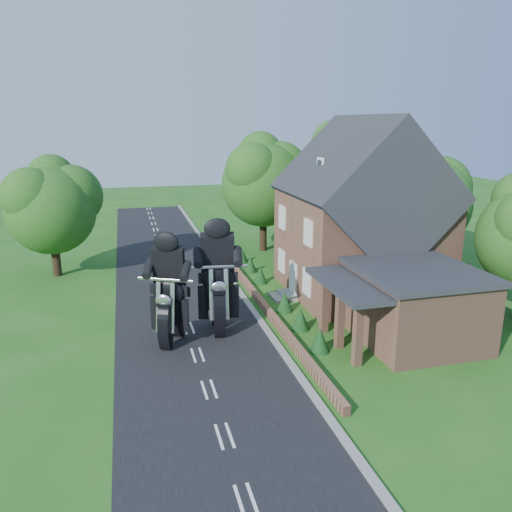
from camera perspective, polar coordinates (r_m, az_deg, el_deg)
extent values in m
plane|color=#215518|center=(22.32, -6.71, -11.20)|extent=(120.00, 120.00, 0.00)
cube|color=black|center=(22.31, -6.71, -11.18)|extent=(7.00, 80.00, 0.02)
cube|color=gray|center=(23.01, 2.46, -10.10)|extent=(0.30, 80.00, 0.12)
cube|color=#98654D|center=(27.55, 0.67, -5.41)|extent=(0.30, 22.00, 0.40)
cube|color=#98654D|center=(29.79, 11.73, 1.49)|extent=(8.00, 8.00, 6.00)
cube|color=#24252B|center=(29.24, 12.05, 7.21)|extent=(8.48, 8.64, 8.48)
cube|color=#98654D|center=(29.95, 15.91, 13.31)|extent=(0.60, 0.90, 1.60)
cube|color=white|center=(28.01, 7.38, 10.17)|extent=(0.12, 0.80, 0.90)
cube|color=black|center=(27.99, 7.27, 10.17)|extent=(0.04, 0.55, 0.65)
cube|color=white|center=(28.77, 4.25, -2.75)|extent=(0.10, 1.10, 2.10)
cube|color=gray|center=(28.96, 3.58, -4.50)|extent=(0.80, 1.60, 0.30)
cube|color=gray|center=(28.84, 2.63, -4.73)|extent=(0.80, 1.60, 0.15)
cube|color=white|center=(26.64, 5.81, -3.02)|extent=(0.10, 1.10, 1.40)
cube|color=black|center=(26.63, 5.77, -3.02)|extent=(0.04, 0.92, 1.22)
cube|color=white|center=(30.61, 2.94, -0.55)|extent=(0.10, 1.10, 1.40)
cube|color=black|center=(30.61, 2.90, -0.55)|extent=(0.04, 0.92, 1.22)
cube|color=white|center=(25.93, 5.97, 2.66)|extent=(0.10, 1.10, 1.40)
cube|color=black|center=(25.92, 5.93, 2.66)|extent=(0.04, 0.92, 1.22)
cube|color=white|center=(30.00, 3.01, 4.42)|extent=(0.10, 1.10, 1.40)
cube|color=black|center=(29.99, 2.97, 4.42)|extent=(0.04, 0.92, 1.22)
cube|color=#98654D|center=(24.30, 17.60, -5.49)|extent=(5.00, 5.60, 3.20)
cube|color=#24252B|center=(23.77, 17.93, -1.60)|extent=(5.30, 5.94, 0.24)
cube|color=#24252B|center=(22.39, 11.13, -3.15)|extent=(2.60, 5.32, 0.22)
cube|color=#98654D|center=(21.18, 11.57, -8.74)|extent=(0.35, 0.35, 2.80)
cube|color=#98654D|center=(22.67, 9.56, -7.00)|extent=(0.35, 0.35, 2.80)
cube|color=#98654D|center=(24.20, 7.81, -5.48)|extent=(0.35, 0.35, 2.80)
cylinder|color=black|center=(35.20, 18.58, 0.58)|extent=(0.56, 0.56, 3.00)
sphere|color=#204E16|center=(34.59, 19.02, 5.64)|extent=(6.00, 6.00, 6.00)
sphere|color=#204E16|center=(35.72, 20.43, 7.25)|extent=(4.32, 4.32, 4.32)
sphere|color=#204E16|center=(33.11, 18.53, 7.39)|extent=(3.72, 3.72, 3.72)
sphere|color=#204E16|center=(35.39, 18.37, 9.33)|extent=(3.30, 3.30, 3.30)
cylinder|color=black|center=(40.33, 9.84, 3.37)|extent=(0.56, 0.56, 3.60)
sphere|color=#204E16|center=(39.75, 10.08, 8.71)|extent=(7.20, 7.20, 7.20)
sphere|color=#204E16|center=(40.99, 11.82, 10.33)|extent=(5.18, 5.18, 5.18)
sphere|color=#204E16|center=(38.12, 9.12, 10.66)|extent=(4.46, 4.46, 4.46)
sphere|color=#204E16|center=(40.91, 9.52, 12.46)|extent=(3.96, 3.96, 3.96)
cylinder|color=black|center=(39.21, 1.20, 3.11)|extent=(0.56, 0.56, 3.40)
sphere|color=#204E16|center=(38.64, 1.23, 8.13)|extent=(6.40, 6.40, 6.40)
sphere|color=#204E16|center=(39.56, 3.01, 9.68)|extent=(4.61, 4.61, 4.61)
sphere|color=#204E16|center=(37.28, -0.02, 9.86)|extent=(3.97, 3.97, 3.97)
sphere|color=#204E16|center=(39.69, 0.87, 11.57)|extent=(3.52, 3.52, 3.52)
cylinder|color=black|center=(35.17, -21.53, 0.13)|extent=(0.56, 0.56, 2.80)
sphere|color=#204E16|center=(34.58, -22.00, 4.84)|extent=(5.60, 5.60, 5.60)
sphere|color=#204E16|center=(34.87, -19.97, 6.51)|extent=(4.03, 4.03, 4.03)
sphere|color=#204E16|center=(33.74, -24.01, 6.33)|extent=(3.47, 3.47, 3.47)
sphere|color=#204E16|center=(35.42, -21.95, 8.28)|extent=(3.08, 3.08, 3.08)
cone|color=#113514|center=(22.47, 7.32, -9.49)|extent=(0.90, 0.90, 1.10)
cone|color=#113514|center=(24.60, 5.13, -7.17)|extent=(0.90, 0.90, 1.10)
cone|color=#113514|center=(26.80, 3.31, -5.23)|extent=(0.90, 0.90, 1.10)
cone|color=#113514|center=(31.33, 0.48, -2.16)|extent=(0.90, 0.90, 1.10)
cone|color=#113514|center=(33.65, -0.65, -0.94)|extent=(0.90, 0.90, 1.10)
cone|color=#113514|center=(35.99, -1.62, 0.13)|extent=(0.90, 0.90, 1.10)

